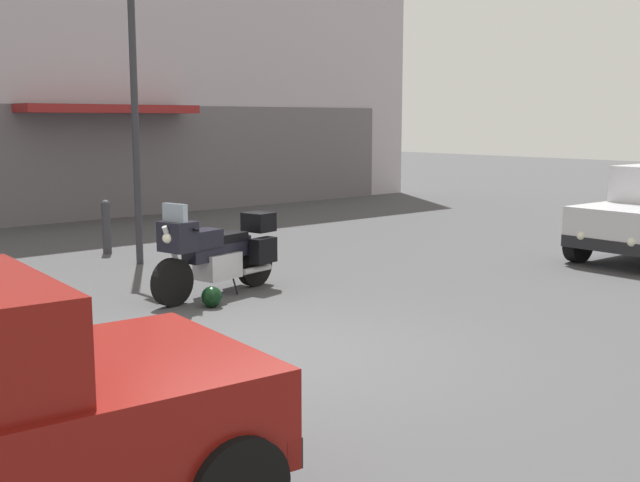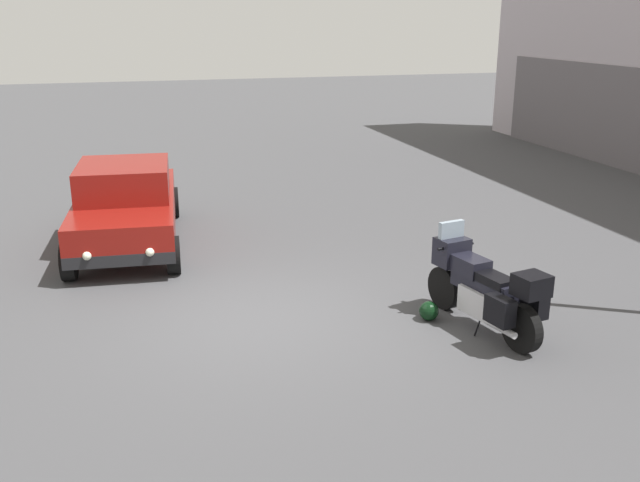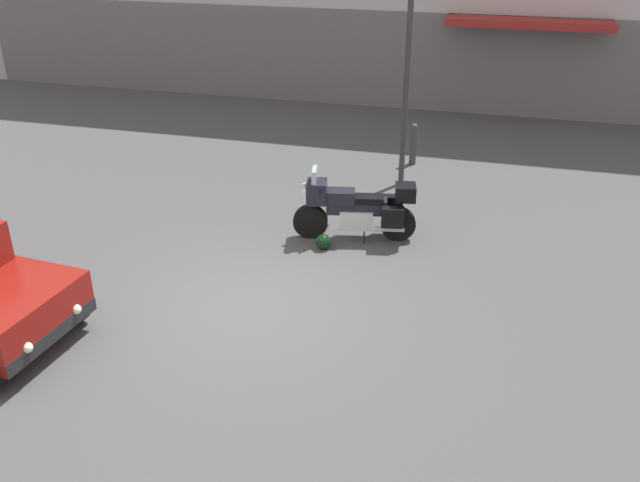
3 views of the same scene
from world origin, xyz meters
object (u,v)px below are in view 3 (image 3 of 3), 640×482
Objects in this scene: motorcycle at (357,208)px; bollard_curbside at (413,143)px; helmet at (323,242)px; streetlamp_curbside at (407,55)px.

motorcycle is 4.29m from bollard_curbside.
bollard_curbside is (0.43, 4.27, -0.10)m from motorcycle.
helmet is 0.28× the size of bollard_curbside.
helmet is 4.94m from bollard_curbside.
motorcycle is 8.01× the size of helmet.
helmet is (-0.49, -0.57, -0.48)m from motorcycle.
streetlamp_curbside reaches higher than motorcycle.
bollard_curbside is at bearing 87.55° from streetlamp_curbside.
streetlamp_curbside is 2.76m from bollard_curbside.
bollard_curbside is (0.92, 4.84, 0.39)m from helmet.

